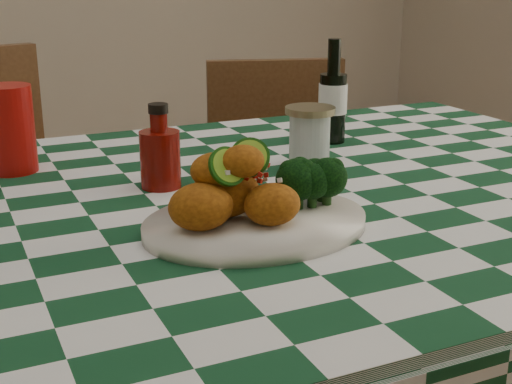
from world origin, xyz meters
name	(u,v)px	position (x,y,z in m)	size (l,w,h in m)	color
plate	(256,224)	(-0.01, -0.16, 0.80)	(0.32, 0.25, 0.02)	white
fried_chicken_pile	(240,183)	(-0.03, -0.16, 0.86)	(0.16, 0.12, 0.10)	#B05F11
broccoli_side	(313,183)	(0.09, -0.14, 0.84)	(0.09, 0.09, 0.07)	black
red_tumbler	(9,129)	(-0.28, 0.29, 0.86)	(0.09, 0.09, 0.15)	#9F0C08
ketchup_bottle	(160,146)	(-0.07, 0.09, 0.86)	(0.07, 0.07, 0.14)	#650A05
mason_jar	(310,137)	(0.22, 0.10, 0.84)	(0.09, 0.09, 0.11)	#B2BCBA
beer_bottle	(333,91)	(0.35, 0.24, 0.89)	(0.06, 0.06, 0.21)	black
wooden_chair_left	(2,251)	(-0.29, 0.73, 0.47)	(0.43, 0.45, 0.94)	#472814
wooden_chair_right	(284,224)	(0.47, 0.68, 0.44)	(0.40, 0.42, 0.87)	#472814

